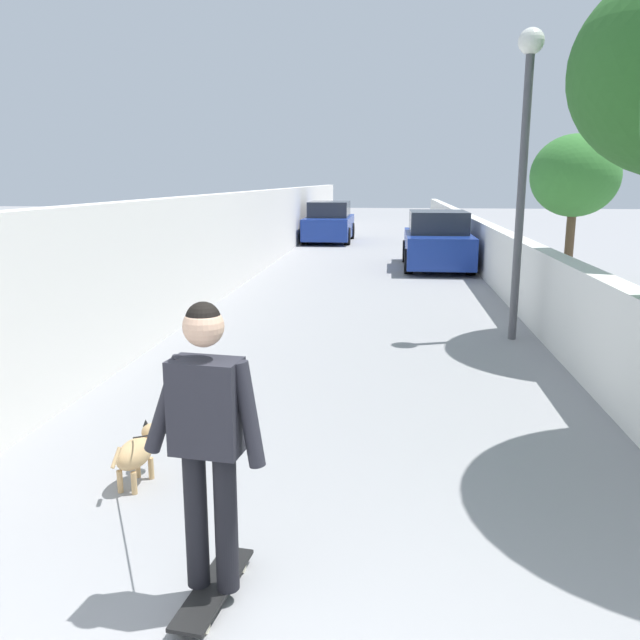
% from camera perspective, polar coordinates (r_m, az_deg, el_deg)
% --- Properties ---
extents(ground_plane, '(80.00, 80.00, 0.00)m').
position_cam_1_polar(ground_plane, '(16.22, 4.21, 3.92)').
color(ground_plane, gray).
extents(wall_left, '(48.00, 0.30, 2.08)m').
position_cam_1_polar(wall_left, '(14.54, -7.90, 7.00)').
color(wall_left, silver).
rests_on(wall_left, ground).
extents(fence_right, '(48.00, 0.30, 1.29)m').
position_cam_1_polar(fence_right, '(14.35, 15.95, 4.99)').
color(fence_right, silver).
rests_on(fence_right, ground).
extents(tree_right_near, '(1.92, 1.92, 3.35)m').
position_cam_1_polar(tree_right_near, '(15.57, 21.67, 11.75)').
color(tree_right_near, brown).
rests_on(tree_right_near, ground).
extents(lamp_post, '(0.36, 0.36, 4.41)m').
position_cam_1_polar(lamp_post, '(9.93, 17.73, 15.51)').
color(lamp_post, '#4C4C51').
rests_on(lamp_post, ground).
extents(skateboard, '(0.82, 0.30, 0.08)m').
position_cam_1_polar(skateboard, '(4.05, -9.40, -22.38)').
color(skateboard, black).
rests_on(skateboard, ground).
extents(person_skateboarder, '(0.27, 0.72, 1.66)m').
position_cam_1_polar(person_skateboarder, '(3.58, -9.95, -9.25)').
color(person_skateboarder, black).
rests_on(person_skateboarder, skateboard).
extents(dog, '(1.65, 1.13, 1.06)m').
position_cam_1_polar(dog, '(5.35, -15.90, -11.13)').
color(dog, tan).
rests_on(dog, ground).
extents(car_near, '(3.89, 1.80, 1.54)m').
position_cam_1_polar(car_near, '(17.85, 10.35, 6.83)').
color(car_near, navy).
rests_on(car_near, ground).
extents(car_far, '(4.21, 1.80, 1.54)m').
position_cam_1_polar(car_far, '(25.30, 0.83, 8.60)').
color(car_far, navy).
rests_on(car_far, ground).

